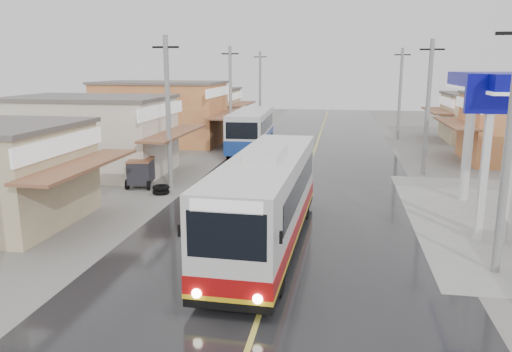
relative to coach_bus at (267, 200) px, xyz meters
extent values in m
plane|color=slate|center=(0.60, -1.19, -1.74)|extent=(120.00, 120.00, 0.00)
cube|color=black|center=(0.60, 13.81, -1.73)|extent=(12.00, 90.00, 0.02)
cube|color=#D8CC4C|center=(0.60, 13.81, -1.71)|extent=(0.15, 90.00, 0.01)
cylinder|color=white|center=(8.60, 7.81, 1.01)|extent=(0.44, 0.44, 5.50)
cylinder|color=white|center=(8.60, 1.81, 1.01)|extent=(0.44, 0.44, 5.50)
cube|color=white|center=(7.80, 1.81, 1.26)|extent=(0.25, 0.25, 6.00)
cube|color=#0A0A8E|center=(7.80, 1.81, 3.76)|extent=(1.80, 0.30, 1.40)
cube|color=silver|center=(0.00, -0.07, 0.20)|extent=(2.69, 11.43, 2.79)
cube|color=black|center=(0.00, -0.07, -1.29)|extent=(2.71, 11.45, 0.28)
cube|color=#A80E0F|center=(0.00, -0.07, -0.82)|extent=(2.73, 11.47, 0.52)
cube|color=yellow|center=(0.00, -0.07, -1.13)|extent=(2.74, 11.48, 0.13)
cube|color=black|center=(0.01, 0.40, 0.51)|extent=(2.66, 9.06, 0.95)
cube|color=black|center=(-0.16, -5.70, 0.60)|extent=(2.07, 0.18, 1.23)
cube|color=black|center=(0.16, 5.56, 0.60)|extent=(2.07, 0.18, 1.04)
cube|color=white|center=(-0.16, -5.70, 1.36)|extent=(1.87, 0.17, 0.33)
cube|color=silver|center=(0.00, -0.07, 1.74)|extent=(1.22, 2.87, 0.28)
cylinder|color=black|center=(-1.15, -4.02, -1.20)|extent=(0.36, 1.05, 1.04)
cylinder|color=black|center=(0.92, -4.07, -1.20)|extent=(0.36, 1.05, 1.04)
cylinder|color=black|center=(-0.93, 3.56, -1.20)|extent=(0.36, 1.05, 1.04)
cylinder|color=black|center=(1.13, 3.50, -1.20)|extent=(0.36, 1.05, 1.04)
sphere|color=#FFF2CC|center=(-0.97, -5.75, -1.01)|extent=(0.27, 0.27, 0.27)
sphere|color=#FFF2CC|center=(0.64, -5.79, -1.01)|extent=(0.27, 0.27, 0.27)
cube|color=black|center=(-1.49, -5.41, 0.56)|extent=(0.08, 0.08, 0.33)
cube|color=black|center=(1.18, -5.49, 0.56)|extent=(0.08, 0.08, 0.33)
cube|color=silver|center=(-4.21, 20.15, 0.09)|extent=(2.86, 9.41, 2.59)
cube|color=#1B3F97|center=(-4.21, 20.15, -0.79)|extent=(2.90, 9.45, 1.04)
cube|color=black|center=(-4.21, 20.15, 0.46)|extent=(2.84, 7.86, 0.93)
cube|color=black|center=(-4.03, 15.55, 0.46)|extent=(2.19, 0.21, 1.14)
cylinder|color=black|center=(-5.20, 16.80, -1.20)|extent=(0.35, 1.05, 1.04)
cylinder|color=black|center=(-2.96, 16.89, -1.20)|extent=(0.35, 1.05, 1.04)
cylinder|color=black|center=(-5.47, 23.42, -1.20)|extent=(0.35, 1.05, 1.04)
cylinder|color=black|center=(-3.23, 23.51, -1.20)|extent=(0.35, 1.05, 1.04)
imported|color=black|center=(-2.40, 4.45, -1.28)|extent=(0.79, 1.80, 0.92)
imported|color=#2B8138|center=(-2.40, 4.25, -0.62)|extent=(0.59, 0.42, 1.52)
cube|color=#26262D|center=(-8.09, 7.87, -0.88)|extent=(1.49, 2.00, 1.18)
cube|color=brown|center=(-8.09, 7.87, -0.25)|extent=(1.54, 2.05, 0.09)
cylinder|color=black|center=(-8.60, 7.13, -1.47)|extent=(0.26, 0.56, 0.54)
cylinder|color=black|center=(-8.83, 8.38, -1.47)|extent=(0.26, 0.56, 0.54)
cylinder|color=black|center=(-7.41, 7.17, -1.47)|extent=(0.21, 0.55, 0.54)
torus|color=black|center=(-6.49, 6.54, -1.62)|extent=(0.88, 0.88, 0.23)
torus|color=black|center=(-6.49, 6.54, -1.40)|extent=(0.88, 0.88, 0.23)
camera|label=1|loc=(2.55, -17.24, 4.75)|focal=35.00mm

